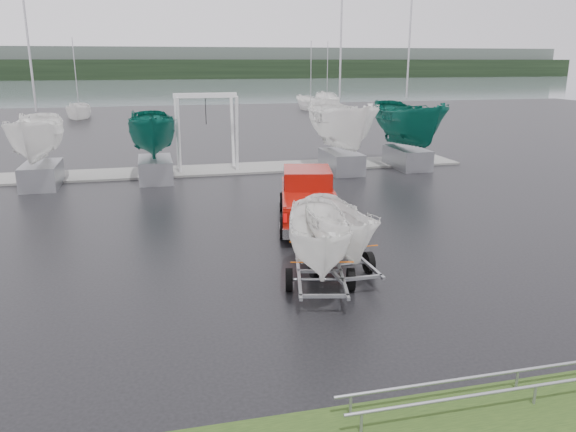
{
  "coord_description": "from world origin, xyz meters",
  "views": [
    {
      "loc": [
        -2.2,
        -17.0,
        5.77
      ],
      "look_at": [
        1.74,
        -1.06,
        1.2
      ],
      "focal_mm": 35.0,
      "sensor_mm": 36.0,
      "label": 1
    }
  ],
  "objects_px": {
    "pickup_truck": "(308,196)",
    "trailer_hitched": "(321,192)",
    "trailer_parked": "(341,188)",
    "boat_hoist": "(206,121)"
  },
  "relations": [
    {
      "from": "pickup_truck",
      "to": "trailer_hitched",
      "type": "xyz_separation_m",
      "value": [
        -1.42,
        -6.11,
        1.6
      ]
    },
    {
      "from": "trailer_parked",
      "to": "boat_hoist",
      "type": "relative_size",
      "value": 1.09
    },
    {
      "from": "trailer_parked",
      "to": "boat_hoist",
      "type": "height_order",
      "value": "trailer_parked"
    },
    {
      "from": "pickup_truck",
      "to": "trailer_parked",
      "type": "xyz_separation_m",
      "value": [
        -0.56,
        -5.21,
        1.47
      ]
    },
    {
      "from": "trailer_parked",
      "to": "trailer_hitched",
      "type": "bearing_deg",
      "value": -134.43
    },
    {
      "from": "pickup_truck",
      "to": "trailer_hitched",
      "type": "relative_size",
      "value": 1.24
    },
    {
      "from": "pickup_truck",
      "to": "trailer_hitched",
      "type": "distance_m",
      "value": 6.48
    },
    {
      "from": "pickup_truck",
      "to": "boat_hoist",
      "type": "xyz_separation_m",
      "value": [
        -2.55,
        10.77,
        1.7
      ]
    },
    {
      "from": "pickup_truck",
      "to": "trailer_parked",
      "type": "height_order",
      "value": "trailer_parked"
    },
    {
      "from": "pickup_truck",
      "to": "trailer_parked",
      "type": "distance_m",
      "value": 5.45
    }
  ]
}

